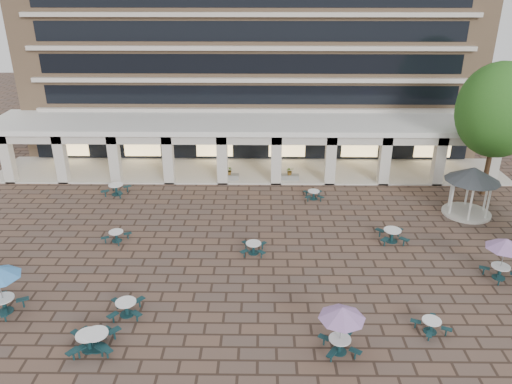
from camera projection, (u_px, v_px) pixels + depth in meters
ground at (244, 267)px, 28.37m from camera, size 120.00×120.00×0.00m
apartment_building at (252, 5)px, 46.61m from camera, size 40.00×15.50×25.20m
retail_arcade at (250, 138)px, 40.71m from camera, size 42.00×6.60×4.40m
picnic_table_0 at (126, 307)px, 24.22m from camera, size 1.84×1.84×0.76m
picnic_table_1 at (89, 340)px, 21.98m from camera, size 2.03×2.03×0.81m
picnic_table_3 at (431, 325)px, 23.07m from camera, size 1.80×1.80×0.66m
picnic_table_5 at (96, 339)px, 22.01m from camera, size 1.90×1.90×0.84m
picnic_table_6 at (342, 315)px, 21.20m from camera, size 2.05×2.05×2.36m
picnic_table_7 at (392, 234)px, 30.88m from camera, size 1.85×1.85×0.81m
picnic_table_8 at (116, 235)px, 30.94m from camera, size 1.80×1.80×0.67m
picnic_table_10 at (253, 247)px, 29.59m from camera, size 1.62×1.62×0.69m
picnic_table_11 at (506, 245)px, 26.52m from camera, size 2.09×2.09×2.42m
picnic_table_12 at (116, 188)px, 37.44m from camera, size 2.09×2.09×0.82m
picnic_table_13 at (314, 194)px, 36.74m from camera, size 1.49×1.49×0.65m
gazebo at (472, 180)px, 33.58m from camera, size 3.66×3.66×3.41m
tree_east_c at (499, 110)px, 35.16m from camera, size 5.92×5.92×9.86m
planter_left at (229, 175)px, 40.01m from camera, size 1.50×0.77×1.22m
planter_right at (290, 176)px, 39.97m from camera, size 1.50×0.64×1.17m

